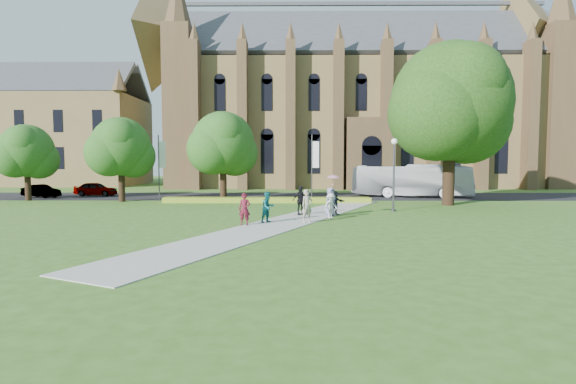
{
  "coord_description": "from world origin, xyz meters",
  "views": [
    {
      "loc": [
        0.16,
        -25.77,
        3.65
      ],
      "look_at": [
        -0.08,
        3.51,
        1.6
      ],
      "focal_mm": 28.0,
      "sensor_mm": 36.0,
      "label": 1
    }
  ],
  "objects_px": {
    "large_tree": "(450,102)",
    "streetlamp": "(394,166)",
    "car_0": "(96,189)",
    "pedestrian_0": "(245,209)",
    "car_1": "(41,191)",
    "tour_coach": "(411,181)"
  },
  "relations": [
    {
      "from": "pedestrian_0",
      "to": "car_0",
      "type": "bearing_deg",
      "value": 133.5
    },
    {
      "from": "car_0",
      "to": "streetlamp",
      "type": "bearing_deg",
      "value": -113.34
    },
    {
      "from": "streetlamp",
      "to": "car_0",
      "type": "bearing_deg",
      "value": 153.56
    },
    {
      "from": "car_1",
      "to": "pedestrian_0",
      "type": "xyz_separation_m",
      "value": [
        22.04,
        -18.85,
        0.28
      ]
    },
    {
      "from": "tour_coach",
      "to": "car_0",
      "type": "relative_size",
      "value": 2.79
    },
    {
      "from": "large_tree",
      "to": "streetlamp",
      "type": "bearing_deg",
      "value": -140.71
    },
    {
      "from": "tour_coach",
      "to": "car_1",
      "type": "distance_m",
      "value": 36.65
    },
    {
      "from": "streetlamp",
      "to": "large_tree",
      "type": "distance_m",
      "value": 8.73
    },
    {
      "from": "car_1",
      "to": "tour_coach",
      "type": "bearing_deg",
      "value": -69.75
    },
    {
      "from": "large_tree",
      "to": "pedestrian_0",
      "type": "bearing_deg",
      "value": -142.65
    },
    {
      "from": "streetlamp",
      "to": "tour_coach",
      "type": "bearing_deg",
      "value": 69.93
    },
    {
      "from": "car_0",
      "to": "large_tree",
      "type": "bearing_deg",
      "value": -102.46
    },
    {
      "from": "pedestrian_0",
      "to": "large_tree",
      "type": "bearing_deg",
      "value": 40.94
    },
    {
      "from": "car_1",
      "to": "pedestrian_0",
      "type": "height_order",
      "value": "pedestrian_0"
    },
    {
      "from": "car_0",
      "to": "car_1",
      "type": "bearing_deg",
      "value": 119.09
    },
    {
      "from": "streetlamp",
      "to": "pedestrian_0",
      "type": "bearing_deg",
      "value": -143.77
    },
    {
      "from": "streetlamp",
      "to": "tour_coach",
      "type": "height_order",
      "value": "streetlamp"
    },
    {
      "from": "car_0",
      "to": "car_1",
      "type": "height_order",
      "value": "car_0"
    },
    {
      "from": "tour_coach",
      "to": "pedestrian_0",
      "type": "relative_size",
      "value": 6.48
    },
    {
      "from": "car_0",
      "to": "pedestrian_0",
      "type": "distance_m",
      "value": 27.41
    },
    {
      "from": "tour_coach",
      "to": "pedestrian_0",
      "type": "height_order",
      "value": "tour_coach"
    },
    {
      "from": "tour_coach",
      "to": "car_0",
      "type": "bearing_deg",
      "value": 100.78
    }
  ]
}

